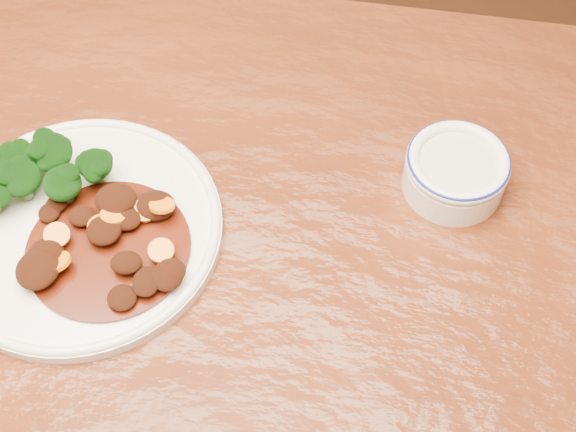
{
  "coord_description": "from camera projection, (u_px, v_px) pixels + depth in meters",
  "views": [
    {
      "loc": [
        0.2,
        -0.41,
        1.47
      ],
      "look_at": [
        0.17,
        0.06,
        0.77
      ],
      "focal_mm": 50.0,
      "sensor_mm": 36.0,
      "label": 1
    }
  ],
  "objects": [
    {
      "name": "mince_stew",
      "position": [
        108.0,
        242.0,
        0.82
      ],
      "size": [
        0.17,
        0.17,
        0.03
      ],
      "color": "#4A1608",
      "rests_on": "dinner_plate"
    },
    {
      "name": "broccoli_florets",
      "position": [
        40.0,
        169.0,
        0.85
      ],
      "size": [
        0.14,
        0.1,
        0.05
      ],
      "color": "#5E8344",
      "rests_on": "dinner_plate"
    },
    {
      "name": "dinner_plate",
      "position": [
        81.0,
        229.0,
        0.85
      ],
      "size": [
        0.3,
        0.3,
        0.02
      ],
      "rotation": [
        0.0,
        0.0,
        0.27
      ],
      "color": "white",
      "rests_on": "dining_table"
    },
    {
      "name": "dining_table",
      "position": [
        132.0,
        305.0,
        0.9
      ],
      "size": [
        1.58,
        1.04,
        0.75
      ],
      "rotation": [
        0.0,
        0.0,
        -0.1
      ],
      "color": "#5F2610",
      "rests_on": "ground"
    },
    {
      "name": "dip_bowl",
      "position": [
        456.0,
        170.0,
        0.87
      ],
      "size": [
        0.11,
        0.11,
        0.05
      ],
      "rotation": [
        0.0,
        0.0,
        0.08
      ],
      "color": "white",
      "rests_on": "dining_table"
    }
  ]
}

